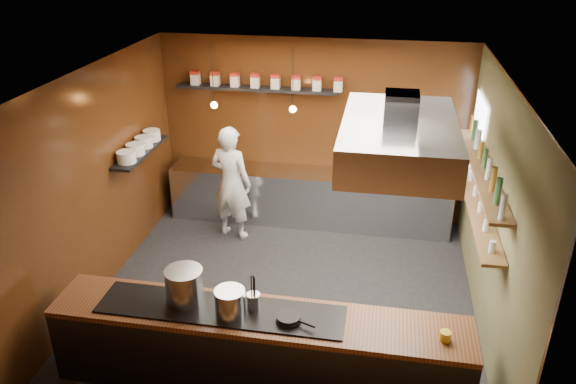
% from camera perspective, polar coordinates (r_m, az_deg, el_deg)
% --- Properties ---
extents(floor, '(5.00, 5.00, 0.00)m').
position_cam_1_polar(floor, '(7.74, -0.24, -10.53)').
color(floor, black).
rests_on(floor, ground).
extents(back_wall, '(5.00, 0.00, 5.00)m').
position_cam_1_polar(back_wall, '(9.25, 2.54, 6.22)').
color(back_wall, '#331A09').
rests_on(back_wall, ground).
extents(left_wall, '(0.00, 5.00, 5.00)m').
position_cam_1_polar(left_wall, '(7.77, -18.72, 0.94)').
color(left_wall, '#331A09').
rests_on(left_wall, ground).
extents(right_wall, '(0.00, 5.00, 5.00)m').
position_cam_1_polar(right_wall, '(7.01, 20.30, -2.05)').
color(right_wall, brown).
rests_on(right_wall, ground).
extents(ceiling, '(5.00, 5.00, 0.00)m').
position_cam_1_polar(ceiling, '(6.45, -0.29, 11.56)').
color(ceiling, silver).
rests_on(ceiling, back_wall).
extents(window_pane, '(0.00, 1.00, 1.00)m').
position_cam_1_polar(window_pane, '(8.39, 18.71, 5.72)').
color(window_pane, white).
rests_on(window_pane, right_wall).
extents(prep_counter, '(4.60, 0.65, 0.90)m').
position_cam_1_polar(prep_counter, '(9.35, 2.14, -0.52)').
color(prep_counter, silver).
rests_on(prep_counter, floor).
extents(pass_counter, '(4.40, 0.72, 0.94)m').
position_cam_1_polar(pass_counter, '(6.23, -3.02, -15.60)').
color(pass_counter, '#38383D').
rests_on(pass_counter, floor).
extents(tin_shelf, '(2.60, 0.26, 0.04)m').
position_cam_1_polar(tin_shelf, '(9.06, -3.24, 10.44)').
color(tin_shelf, black).
rests_on(tin_shelf, back_wall).
extents(plate_shelf, '(0.30, 1.40, 0.04)m').
position_cam_1_polar(plate_shelf, '(8.50, -14.76, 3.96)').
color(plate_shelf, black).
rests_on(plate_shelf, left_wall).
extents(bottle_shelf_upper, '(0.26, 2.80, 0.04)m').
position_cam_1_polar(bottle_shelf_upper, '(7.08, 19.19, 2.17)').
color(bottle_shelf_upper, brown).
rests_on(bottle_shelf_upper, right_wall).
extents(bottle_shelf_lower, '(0.26, 2.80, 0.04)m').
position_cam_1_polar(bottle_shelf_lower, '(7.26, 18.67, -1.23)').
color(bottle_shelf_lower, brown).
rests_on(bottle_shelf_lower, right_wall).
extents(extractor_hood, '(1.20, 2.00, 0.72)m').
position_cam_1_polar(extractor_hood, '(6.11, 11.17, 5.41)').
color(extractor_hood, '#38383D').
rests_on(extractor_hood, ceiling).
extents(pendant_left, '(0.10, 0.10, 0.95)m').
position_cam_1_polar(pendant_left, '(8.59, -7.53, 9.08)').
color(pendant_left, black).
rests_on(pendant_left, ceiling).
extents(pendant_right, '(0.10, 0.10, 0.95)m').
position_cam_1_polar(pendant_right, '(8.32, 0.49, 8.74)').
color(pendant_right, black).
rests_on(pendant_right, ceiling).
extents(storage_tins, '(2.43, 0.13, 0.22)m').
position_cam_1_polar(storage_tins, '(9.00, -2.31, 11.21)').
color(storage_tins, beige).
rests_on(storage_tins, tin_shelf).
extents(plate_stacks, '(0.26, 1.16, 0.16)m').
position_cam_1_polar(plate_stacks, '(8.46, -14.83, 4.59)').
color(plate_stacks, white).
rests_on(plate_stacks, plate_shelf).
extents(bottles, '(0.06, 2.66, 0.24)m').
position_cam_1_polar(bottles, '(7.02, 19.36, 3.21)').
color(bottles, silver).
rests_on(bottles, bottle_shelf_upper).
extents(wine_glasses, '(0.07, 2.37, 0.13)m').
position_cam_1_polar(wine_glasses, '(7.23, 18.76, -0.63)').
color(wine_glasses, silver).
rests_on(wine_glasses, bottle_shelf_lower).
extents(stockpot_large, '(0.47, 0.47, 0.39)m').
position_cam_1_polar(stockpot_large, '(6.06, -10.46, -9.38)').
color(stockpot_large, silver).
rests_on(stockpot_large, pass_counter).
extents(stockpot_small, '(0.33, 0.33, 0.29)m').
position_cam_1_polar(stockpot_small, '(5.84, -5.91, -11.11)').
color(stockpot_small, silver).
rests_on(stockpot_small, pass_counter).
extents(utensil_crock, '(0.19, 0.19, 0.18)m').
position_cam_1_polar(utensil_crock, '(5.93, -3.53, -11.04)').
color(utensil_crock, silver).
rests_on(utensil_crock, pass_counter).
extents(frying_pan, '(0.42, 0.27, 0.07)m').
position_cam_1_polar(frying_pan, '(5.79, 0.10, -12.72)').
color(frying_pan, black).
rests_on(frying_pan, pass_counter).
extents(butter_jar, '(0.14, 0.14, 0.10)m').
position_cam_1_polar(butter_jar, '(5.79, 15.67, -13.89)').
color(butter_jar, gold).
rests_on(butter_jar, pass_counter).
extents(espresso_machine, '(0.48, 0.46, 0.43)m').
position_cam_1_polar(espresso_machine, '(8.99, 15.52, 2.08)').
color(espresso_machine, black).
rests_on(espresso_machine, prep_counter).
extents(chef, '(0.76, 0.59, 1.84)m').
position_cam_1_polar(chef, '(8.77, -5.81, 0.93)').
color(chef, white).
rests_on(chef, floor).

